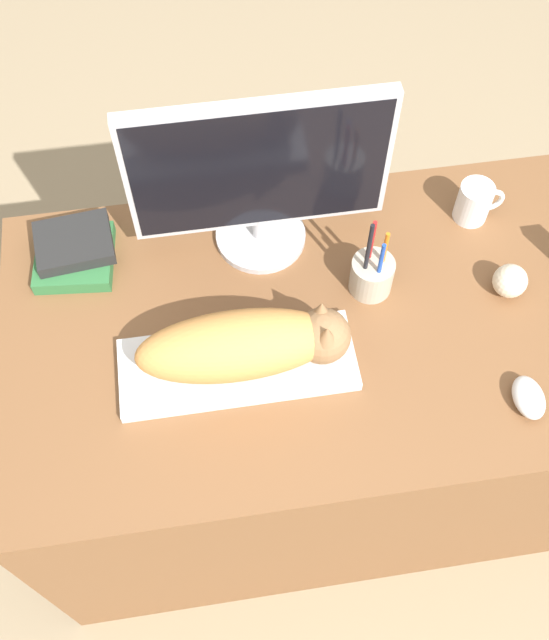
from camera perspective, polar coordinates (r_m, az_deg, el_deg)
The scene contains 10 objects.
ground_plane at distance 2.16m, azimuth 3.94°, elevation -19.61°, with size 12.00×12.00×0.00m, color #998466.
desk at distance 1.91m, azimuth 2.47°, elevation -6.08°, with size 1.32×0.77×0.76m.
keyboard at distance 1.52m, azimuth -2.82°, elevation -3.42°, with size 0.48×0.18×0.02m.
cat at distance 1.45m, azimuth -1.82°, elevation -1.83°, with size 0.42×0.14×0.14m.
monitor at distance 1.54m, azimuth -1.17°, elevation 11.05°, with size 0.54×0.20×0.40m.
computer_mouse at distance 1.55m, azimuth 18.79°, elevation -5.61°, with size 0.06×0.09×0.04m.
coffee_mug at distance 1.76m, azimuth 15.03°, elevation 8.68°, with size 0.11×0.08×0.10m.
pen_cup at distance 1.60m, azimuth 7.42°, elevation 3.48°, with size 0.09×0.09×0.23m.
baseball at distance 1.67m, azimuth 17.51°, elevation 2.86°, with size 0.07×0.07×0.07m.
book_stack at distance 1.70m, azimuth -15.00°, elevation 5.08°, with size 0.18×0.18×0.06m.
Camera 1 is at (-0.20, -0.40, 2.11)m, focal length 42.00 mm.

